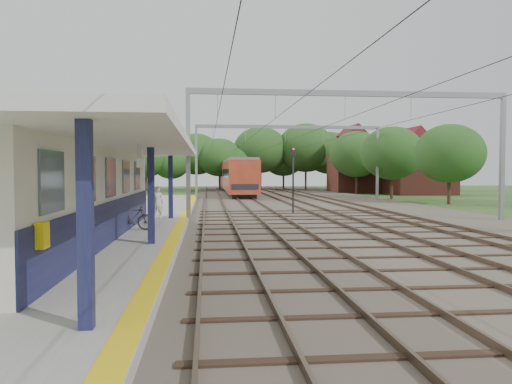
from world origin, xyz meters
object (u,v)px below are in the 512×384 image
signal_post (293,173)px  person (157,202)px  train (234,175)px  bicycle (132,218)px

signal_post → person: bearing=-130.5°
train → bicycle: bearing=-98.4°
train → signal_post: 34.29m
bicycle → train: size_ratio=0.05×
person → bicycle: 5.18m
bicycle → signal_post: size_ratio=0.40×
bicycle → train: (6.58, 44.54, 1.35)m
bicycle → signal_post: (8.43, 10.31, 1.80)m
train → signal_post: (1.85, -34.23, 0.45)m
train → signal_post: bearing=-86.9°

